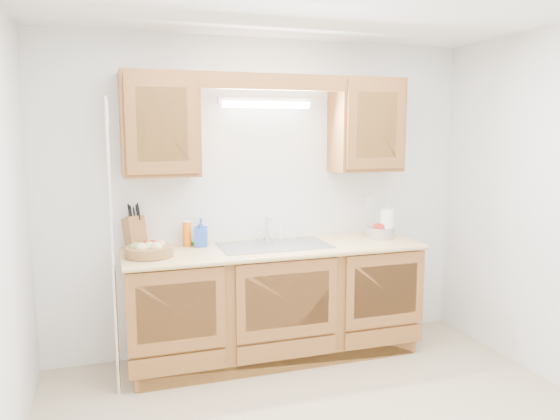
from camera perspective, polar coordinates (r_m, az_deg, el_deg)
name	(u,v)px	position (r m, az deg, el deg)	size (l,w,h in m)	color
room	(340,228)	(3.05, 6.26, -1.84)	(3.52, 3.50, 2.50)	tan
base_cabinets	(275,303)	(4.34, -0.56, -9.71)	(2.20, 0.60, 0.86)	brown
countertop	(275,249)	(4.21, -0.51, -4.07)	(2.30, 0.63, 0.04)	tan
upper_cabinet_left	(160,125)	(4.09, -12.47, 8.70)	(0.55, 0.33, 0.75)	brown
upper_cabinet_right	(366,125)	(4.57, 8.97, 8.75)	(0.55, 0.33, 0.75)	brown
valance	(275,82)	(4.13, -0.56, 13.27)	(2.20, 0.05, 0.12)	brown
fluorescent_fixture	(266,103)	(4.34, -1.48, 11.14)	(0.76, 0.08, 0.08)	white
sink	(274,255)	(4.24, -0.59, -4.70)	(0.84, 0.46, 0.36)	#9E9EA3
wire_shelf_pole	(113,251)	(3.75, -17.08, -4.13)	(0.03, 0.03, 2.00)	silver
outlet_plate	(368,204)	(4.81, 9.21, 0.65)	(0.08, 0.01, 0.12)	white
fruit_basket	(149,250)	(3.98, -13.51, -4.06)	(0.42, 0.42, 0.11)	olive
knife_block	(135,233)	(4.20, -14.92, -2.33)	(0.18, 0.23, 0.36)	brown
orange_canister	(187,233)	(4.26, -9.71, -2.40)	(0.08, 0.08, 0.20)	orange
soap_bottle	(201,232)	(4.23, -8.25, -2.31)	(0.10, 0.10, 0.22)	blue
sponge	(200,243)	(4.32, -8.40, -3.43)	(0.13, 0.09, 0.03)	#CC333F
paper_towel	(387,224)	(4.60, 11.13, -1.42)	(0.14, 0.14, 0.29)	silver
apple_bowl	(380,231)	(4.59, 10.40, -2.21)	(0.24, 0.24, 0.13)	silver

